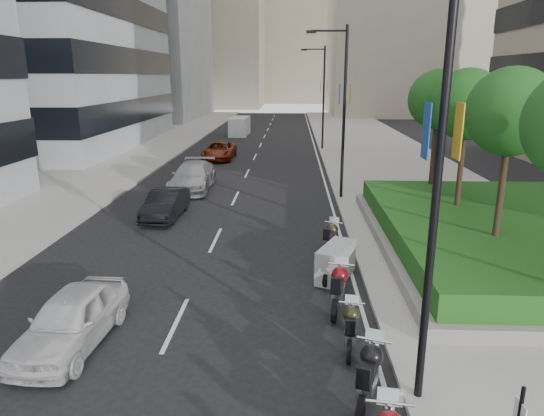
# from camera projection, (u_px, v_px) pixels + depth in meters

# --- Properties ---
(sidewalk_right) EXTENTS (10.00, 100.00, 0.15)m
(sidewalk_right) POSITION_uv_depth(u_px,v_px,m) (387.00, 161.00, 37.82)
(sidewalk_right) COLOR #9E9B93
(sidewalk_right) RESTS_ON ground
(sidewalk_left) EXTENTS (8.00, 100.00, 0.15)m
(sidewalk_left) POSITION_uv_depth(u_px,v_px,m) (122.00, 159.00, 38.69)
(sidewalk_left) COLOR #9E9B93
(sidewalk_left) RESTS_ON ground
(lane_edge) EXTENTS (0.12, 100.00, 0.01)m
(lane_edge) POSITION_uv_depth(u_px,v_px,m) (319.00, 161.00, 38.06)
(lane_edge) COLOR silver
(lane_edge) RESTS_ON ground
(lane_centre) EXTENTS (0.12, 100.00, 0.01)m
(lane_centre) POSITION_uv_depth(u_px,v_px,m) (253.00, 161.00, 38.27)
(lane_centre) COLOR silver
(lane_centre) RESTS_ON ground
(building_grey_far) EXTENTS (22.00, 26.00, 30.00)m
(building_grey_far) POSITION_uv_depth(u_px,v_px,m) (126.00, 18.00, 73.76)
(building_grey_far) COLOR gray
(building_grey_far) RESTS_ON ground
(building_cream_right) EXTENTS (28.00, 24.00, 36.00)m
(building_cream_right) POSITION_uv_depth(u_px,v_px,m) (417.00, 4.00, 80.68)
(building_cream_right) COLOR #B7AD93
(building_cream_right) RESTS_ON ground
(building_cream_left) EXTENTS (26.00, 24.00, 34.00)m
(building_cream_left) POSITION_uv_depth(u_px,v_px,m) (201.00, 24.00, 101.88)
(building_cream_left) COLOR #B7AD93
(building_cream_left) RESTS_ON ground
(building_cream_centre) EXTENTS (30.00, 24.00, 38.00)m
(building_cream_centre) POSITION_uv_depth(u_px,v_px,m) (296.00, 23.00, 119.78)
(building_cream_centre) COLOR #B7AD93
(building_cream_centre) RESTS_ON ground
(planter) EXTENTS (10.00, 14.00, 0.40)m
(planter) POSITION_uv_depth(u_px,v_px,m) (511.00, 244.00, 18.44)
(planter) COLOR gray
(planter) RESTS_ON sidewalk_right
(hedge) EXTENTS (9.40, 13.40, 0.80)m
(hedge) POSITION_uv_depth(u_px,v_px,m) (513.00, 229.00, 18.28)
(hedge) COLOR #1A4E16
(hedge) RESTS_ON planter
(tree_1) EXTENTS (2.80, 2.80, 6.30)m
(tree_1) POSITION_uv_depth(u_px,v_px,m) (511.00, 112.00, 15.23)
(tree_1) COLOR #332319
(tree_1) RESTS_ON planter
(tree_2) EXTENTS (2.80, 2.80, 6.30)m
(tree_2) POSITION_uv_depth(u_px,v_px,m) (467.00, 105.00, 19.08)
(tree_2) COLOR #332319
(tree_2) RESTS_ON planter
(tree_3) EXTENTS (2.80, 2.80, 6.30)m
(tree_3) POSITION_uv_depth(u_px,v_px,m) (438.00, 100.00, 22.93)
(tree_3) COLOR #332319
(tree_3) RESTS_ON planter
(lamp_post_0) EXTENTS (2.34, 0.45, 9.00)m
(lamp_post_0) POSITION_uv_depth(u_px,v_px,m) (431.00, 161.00, 8.76)
(lamp_post_0) COLOR black
(lamp_post_0) RESTS_ON ground
(lamp_post_1) EXTENTS (2.34, 0.45, 9.00)m
(lamp_post_1) POSITION_uv_depth(u_px,v_px,m) (341.00, 105.00, 25.14)
(lamp_post_1) COLOR black
(lamp_post_1) RESTS_ON ground
(lamp_post_2) EXTENTS (2.34, 0.45, 9.00)m
(lamp_post_2) POSITION_uv_depth(u_px,v_px,m) (322.00, 93.00, 42.47)
(lamp_post_2) COLOR black
(lamp_post_2) RESTS_ON ground
(motorcycle_2) EXTENTS (0.95, 2.18, 1.12)m
(motorcycle_2) POSITION_uv_depth(u_px,v_px,m) (369.00, 374.00, 10.01)
(motorcycle_2) COLOR black
(motorcycle_2) RESTS_ON ground
(motorcycle_3) EXTENTS (0.66, 1.97, 0.98)m
(motorcycle_3) POSITION_uv_depth(u_px,v_px,m) (351.00, 327.00, 12.02)
(motorcycle_3) COLOR black
(motorcycle_3) RESTS_ON ground
(motorcycle_4) EXTENTS (0.80, 2.31, 1.16)m
(motorcycle_4) POSITION_uv_depth(u_px,v_px,m) (339.00, 288.00, 14.02)
(motorcycle_4) COLOR black
(motorcycle_4) RESTS_ON ground
(motorcycle_5) EXTENTS (1.48, 2.06, 1.16)m
(motorcycle_5) POSITION_uv_depth(u_px,v_px,m) (336.00, 262.00, 16.02)
(motorcycle_5) COLOR black
(motorcycle_5) RESTS_ON ground
(motorcycle_6) EXTENTS (0.87, 2.06, 1.06)m
(motorcycle_6) POSITION_uv_depth(u_px,v_px,m) (331.00, 238.00, 18.49)
(motorcycle_6) COLOR black
(motorcycle_6) RESTS_ON ground
(car_a) EXTENTS (1.89, 4.18, 1.39)m
(car_a) POSITION_uv_depth(u_px,v_px,m) (72.00, 319.00, 12.05)
(car_a) COLOR silver
(car_a) RESTS_ON ground
(car_b) EXTENTS (1.55, 4.12, 1.34)m
(car_b) POSITION_uv_depth(u_px,v_px,m) (166.00, 204.00, 22.92)
(car_b) COLOR black
(car_b) RESTS_ON ground
(car_c) EXTENTS (2.27, 5.48, 1.59)m
(car_c) POSITION_uv_depth(u_px,v_px,m) (193.00, 177.00, 28.50)
(car_c) COLOR silver
(car_c) RESTS_ON ground
(car_d) EXTENTS (2.37, 5.03, 1.39)m
(car_d) POSITION_uv_depth(u_px,v_px,m) (219.00, 151.00, 38.94)
(car_d) COLOR maroon
(car_d) RESTS_ON ground
(delivery_van) EXTENTS (2.02, 4.85, 2.00)m
(delivery_van) POSITION_uv_depth(u_px,v_px,m) (239.00, 127.00, 54.12)
(delivery_van) COLOR white
(delivery_van) RESTS_ON ground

